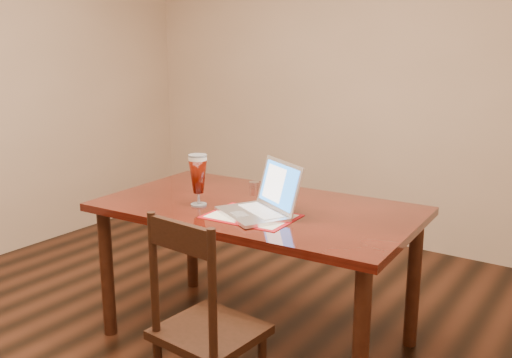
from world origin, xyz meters
The scene contains 3 objects.
room_shell centered at (0.00, 0.00, 1.76)m, with size 4.51×5.01×2.71m.
dining_table centered at (0.14, 0.57, 0.70)m, with size 1.72×1.02×1.06m.
dining_chair centered at (0.36, -0.14, 0.45)m, with size 0.43×0.42×0.96m.
Camera 1 is at (1.78, -1.83, 1.63)m, focal length 40.00 mm.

